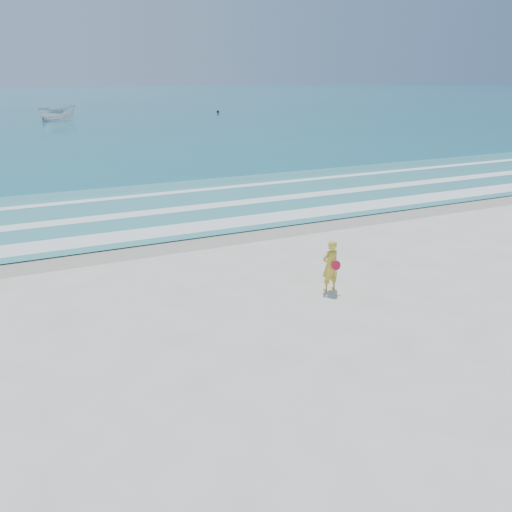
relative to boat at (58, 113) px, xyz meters
name	(u,v)px	position (x,y,z in m)	size (l,w,h in m)	color
ground	(329,357)	(1.63, -60.11, -0.94)	(400.00, 400.00, 0.00)	silver
wet_sand	(201,238)	(1.63, -51.11, -0.94)	(400.00, 2.40, 0.00)	#B2A893
ocean	(52,101)	(1.63, 44.89, -0.92)	(400.00, 190.00, 0.04)	#19727F
shallow	(166,206)	(1.63, -46.11, -0.90)	(400.00, 10.00, 0.01)	#59B7AD
foam_near	(190,228)	(1.63, -49.81, -0.89)	(400.00, 1.40, 0.01)	white
foam_mid	(171,210)	(1.63, -46.91, -0.89)	(400.00, 0.90, 0.01)	white
foam_far	(154,194)	(1.63, -43.61, -0.89)	(400.00, 0.60, 0.01)	white
boat	(58,113)	(0.00, 0.00, 0.00)	(1.76, 4.68, 1.81)	silver
buoy	(218,112)	(21.96, 2.74, -0.70)	(0.40, 0.40, 0.40)	black
woman	(330,266)	(3.52, -57.08, -0.19)	(0.58, 0.43, 1.50)	yellow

